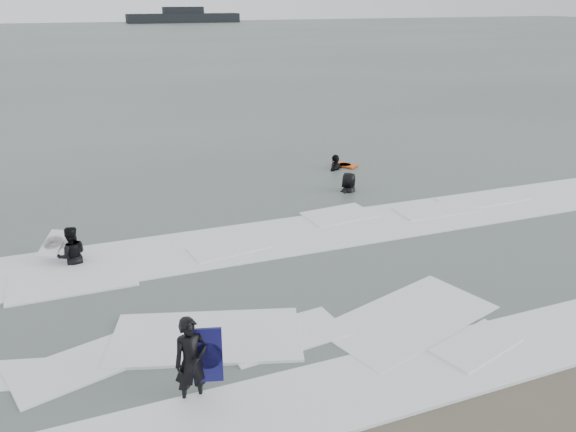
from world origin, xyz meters
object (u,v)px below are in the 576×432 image
object	(u,v)px
surfer_right_far	(349,193)
surfer_right_near	(336,170)
surfer_wading	(74,265)
surfer_centre	(194,400)
vessel_horizon	(184,17)

from	to	relation	value
surfer_right_far	surfer_right_near	bearing A→B (deg)	-144.59
surfer_wading	surfer_right_far	distance (m)	9.51
surfer_right_near	surfer_right_far	size ratio (longest dim) A/B	0.96
surfer_right_near	surfer_right_far	bearing A→B (deg)	36.89
surfer_wading	surfer_right_far	bearing A→B (deg)	-167.27
surfer_centre	surfer_right_near	size ratio (longest dim) A/B	0.90
surfer_wading	surfer_right_near	size ratio (longest dim) A/B	0.89
surfer_wading	surfer_right_far	size ratio (longest dim) A/B	0.85
surfer_centre	vessel_horizon	world-z (taller)	vessel_horizon
surfer_right_far	vessel_horizon	distance (m)	141.59
surfer_centre	surfer_right_far	size ratio (longest dim) A/B	0.86
surfer_right_far	vessel_horizon	size ratio (longest dim) A/B	0.06
surfer_centre	surfer_wading	size ratio (longest dim) A/B	1.02
surfer_right_near	surfer_right_far	xyz separation A→B (m)	(-0.72, -2.61, 0.00)
surfer_right_near	surfer_centre	bearing A→B (deg)	17.39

